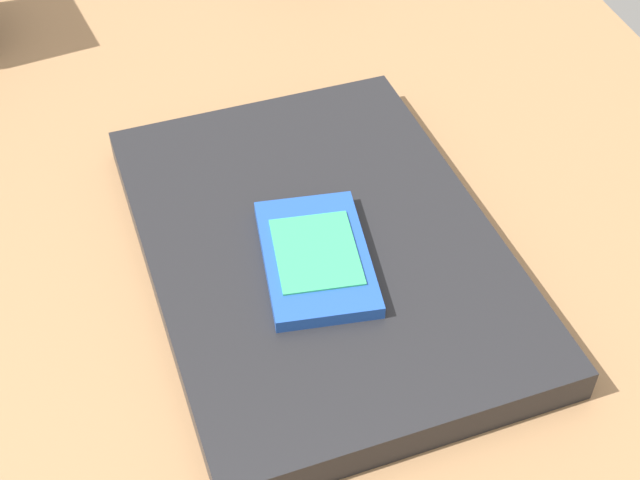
# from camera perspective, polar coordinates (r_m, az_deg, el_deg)

# --- Properties ---
(desk_surface) EXTENTS (1.20, 0.80, 0.03)m
(desk_surface) POSITION_cam_1_polar(r_m,az_deg,el_deg) (0.53, -4.39, -7.93)
(desk_surface) COLOR olive
(desk_surface) RESTS_ON ground
(laptop_closed) EXTENTS (0.32, 0.24, 0.02)m
(laptop_closed) POSITION_cam_1_polar(r_m,az_deg,el_deg) (0.56, 0.00, -0.62)
(laptop_closed) COLOR black
(laptop_closed) RESTS_ON desk_surface
(cell_phone_on_laptop) EXTENTS (0.11, 0.07, 0.01)m
(cell_phone_on_laptop) POSITION_cam_1_polar(r_m,az_deg,el_deg) (0.53, -0.27, -1.11)
(cell_phone_on_laptop) COLOR #1E479E
(cell_phone_on_laptop) RESTS_ON laptop_closed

